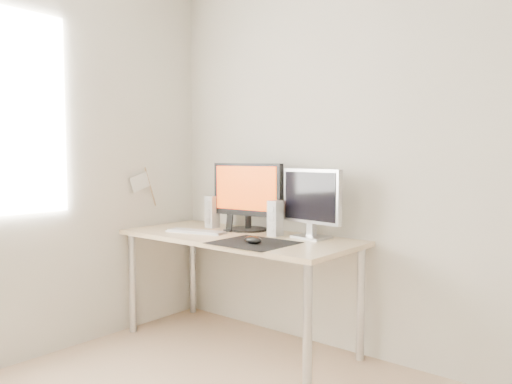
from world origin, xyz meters
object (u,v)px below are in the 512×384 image
Objects in this scene: speaker_left at (212,212)px; phone_dock at (230,226)px; desk at (238,247)px; speaker_right at (275,218)px; mouse at (253,240)px; second_monitor at (311,200)px; main_monitor at (247,194)px; keyboard at (196,231)px.

phone_dock is (0.22, -0.06, -0.08)m from speaker_left.
speaker_right is at bearing 33.32° from desk.
speaker_right reaches higher than phone_dock.
second_monitor is at bearing 69.71° from mouse.
mouse is 0.53× the size of speaker_left.
mouse is 0.08× the size of desk.
speaker_left is at bearing 158.95° from desk.
speaker_right is (-0.09, 0.33, 0.09)m from mouse.
second_monitor is (0.15, 0.40, 0.22)m from mouse.
second_monitor reaches higher than mouse.
desk is 6.98× the size of speaker_left.
phone_dock is at bearing 147.72° from mouse.
main_monitor is 2.41× the size of speaker_right.
second_monitor is 0.63m from phone_dock.
mouse is 0.27× the size of second_monitor.
second_monitor is at bearing 4.21° from speaker_left.
speaker_left is at bearing 153.07° from mouse.
speaker_left and speaker_right have the same top height.
desk is 0.44m from speaker_left.
phone_dock is at bearing -172.32° from speaker_right.
keyboard is at bearing 170.38° from mouse.
mouse is 0.47m from second_monitor.
main_monitor reaches higher than mouse.
desk is 6.98× the size of speaker_right.
speaker_right is 0.56m from keyboard.
second_monitor reaches higher than desk.
speaker_left is 0.24m from phone_dock.
speaker_left is at bearing 109.13° from keyboard.
desk is 0.21m from phone_dock.
speaker_right is 0.37m from phone_dock.
speaker_right is (0.58, -0.01, 0.00)m from speaker_left.
speaker_left is 1.00× the size of speaker_right.
speaker_right is at bearing -163.26° from second_monitor.
second_monitor is at bearing 22.29° from keyboard.
speaker_left is (-0.81, -0.06, -0.13)m from second_monitor.
mouse is 0.53× the size of speaker_right.
speaker_right is 1.92× the size of phone_dock.
mouse is at bearing -32.28° from phone_dock.
second_monitor is 0.82m from keyboard.
second_monitor reaches higher than phone_dock.
speaker_right is 0.53× the size of keyboard.
keyboard is (-0.29, -0.09, 0.09)m from desk.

